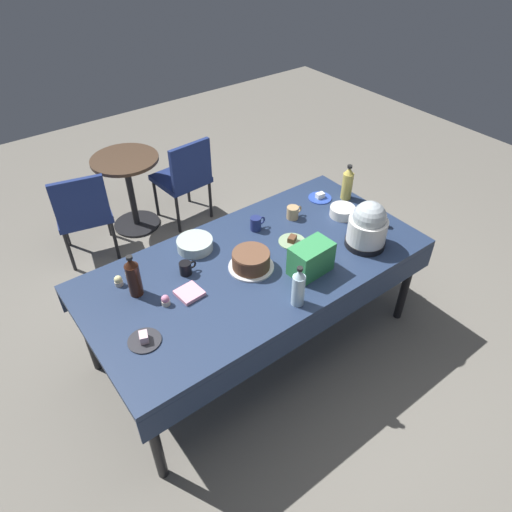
{
  "coord_description": "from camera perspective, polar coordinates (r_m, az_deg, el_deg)",
  "views": [
    {
      "loc": [
        -1.36,
        -1.8,
        2.66
      ],
      "look_at": [
        0.0,
        0.0,
        0.8
      ],
      "focal_mm": 32.62,
      "sensor_mm": 36.0,
      "label": 1
    }
  ],
  "objects": [
    {
      "name": "frosted_layer_cake",
      "position": [
        2.87,
        -0.61,
        -0.57
      ],
      "size": [
        0.29,
        0.29,
        0.12
      ],
      "color": "silver",
      "rests_on": "potluck_table"
    },
    {
      "name": "soda_carton",
      "position": [
        2.84,
        6.76,
        -0.34
      ],
      "size": [
        0.27,
        0.17,
        0.2
      ],
      "primitive_type": "cube",
      "rotation": [
        0.0,
        0.0,
        0.05
      ],
      "color": "#338C4C",
      "rests_on": "potluck_table"
    },
    {
      "name": "coffee_mug_navy",
      "position": [
        3.2,
        0.01,
        4.02
      ],
      "size": [
        0.12,
        0.08,
        0.1
      ],
      "color": "navy",
      "rests_on": "potluck_table"
    },
    {
      "name": "slow_cooker",
      "position": [
        3.08,
        13.54,
        3.57
      ],
      "size": [
        0.27,
        0.27,
        0.33
      ],
      "color": "black",
      "rests_on": "potluck_table"
    },
    {
      "name": "dessert_plate_charcoal",
      "position": [
        2.55,
        -13.53,
        -9.92
      ],
      "size": [
        0.18,
        0.18,
        0.06
      ],
      "color": "#2D2D33",
      "rests_on": "potluck_table"
    },
    {
      "name": "dessert_plate_cobalt",
      "position": [
        3.58,
        7.85,
        7.16
      ],
      "size": [
        0.18,
        0.18,
        0.05
      ],
      "color": "#2D4CB2",
      "rests_on": "potluck_table"
    },
    {
      "name": "coffee_mug_tan",
      "position": [
        3.33,
        4.55,
        5.35
      ],
      "size": [
        0.13,
        0.09,
        0.09
      ],
      "color": "tan",
      "rests_on": "potluck_table"
    },
    {
      "name": "maroon_chair_left",
      "position": [
        4.14,
        -20.47,
        5.23
      ],
      "size": [
        0.53,
        0.53,
        0.85
      ],
      "color": "navy",
      "rests_on": "ground"
    },
    {
      "name": "maroon_chair_right",
      "position": [
        4.43,
        -8.75,
        9.74
      ],
      "size": [
        0.47,
        0.47,
        0.85
      ],
      "color": "navy",
      "rests_on": "ground"
    },
    {
      "name": "dessert_plate_sage",
      "position": [
        3.12,
        4.44,
        1.89
      ],
      "size": [
        0.18,
        0.18,
        0.04
      ],
      "color": "#8CA87F",
      "rests_on": "potluck_table"
    },
    {
      "name": "cupcake_mint",
      "position": [
        2.89,
        -16.52,
        -2.94
      ],
      "size": [
        0.05,
        0.05,
        0.07
      ],
      "color": "beige",
      "rests_on": "potluck_table"
    },
    {
      "name": "soda_bottle_ginger_ale",
      "position": [
        3.56,
        11.15,
        8.73
      ],
      "size": [
        0.08,
        0.08,
        0.28
      ],
      "color": "gold",
      "rests_on": "potluck_table"
    },
    {
      "name": "cupcake_lemon",
      "position": [
        2.7,
        -11.03,
        -5.36
      ],
      "size": [
        0.05,
        0.05,
        0.07
      ],
      "color": "beige",
      "rests_on": "potluck_table"
    },
    {
      "name": "soda_bottle_cola",
      "position": [
        2.74,
        -14.8,
        -2.48
      ],
      "size": [
        0.08,
        0.08,
        0.28
      ],
      "color": "#33190F",
      "rests_on": "potluck_table"
    },
    {
      "name": "soda_bottle_water",
      "position": [
        2.61,
        5.23,
        -3.84
      ],
      "size": [
        0.08,
        0.08,
        0.27
      ],
      "color": "silver",
      "rests_on": "potluck_table"
    },
    {
      "name": "ground",
      "position": [
        3.48,
        -0.0,
        -10.21
      ],
      "size": [
        9.0,
        9.0,
        0.0
      ],
      "primitive_type": "plane",
      "color": "slate"
    },
    {
      "name": "glass_salad_bowl",
      "position": [
        3.06,
        -7.5,
        1.46
      ],
      "size": [
        0.24,
        0.24,
        0.07
      ],
      "primitive_type": "cylinder",
      "color": "#B2C6BC",
      "rests_on": "potluck_table"
    },
    {
      "name": "ceramic_snack_bowl",
      "position": [
        3.4,
        10.55,
        5.4
      ],
      "size": [
        0.18,
        0.18,
        0.07
      ],
      "primitive_type": "cylinder",
      "color": "silver",
      "rests_on": "potluck_table"
    },
    {
      "name": "cupcake_vanilla",
      "position": [
        3.36,
        15.59,
        3.94
      ],
      "size": [
        0.05,
        0.05,
        0.07
      ],
      "color": "beige",
      "rests_on": "potluck_table"
    },
    {
      "name": "paper_napkin_stack",
      "position": [
        2.75,
        -8.22,
        -4.46
      ],
      "size": [
        0.15,
        0.15,
        0.02
      ],
      "primitive_type": "cube",
      "rotation": [
        0.0,
        0.0,
        0.09
      ],
      "color": "pink",
      "rests_on": "potluck_table"
    },
    {
      "name": "round_cafe_table",
      "position": [
        4.45,
        -15.36,
        8.98
      ],
      "size": [
        0.6,
        0.6,
        0.72
      ],
      "color": "#473323",
      "rests_on": "ground"
    },
    {
      "name": "coffee_mug_black",
      "position": [
        2.87,
        -8.59,
        -1.47
      ],
      "size": [
        0.11,
        0.07,
        0.08
      ],
      "color": "black",
      "rests_on": "potluck_table"
    },
    {
      "name": "potluck_table",
      "position": [
        2.99,
        -0.0,
        -1.65
      ],
      "size": [
        2.2,
        1.1,
        0.75
      ],
      "color": "navy",
      "rests_on": "ground"
    }
  ]
}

